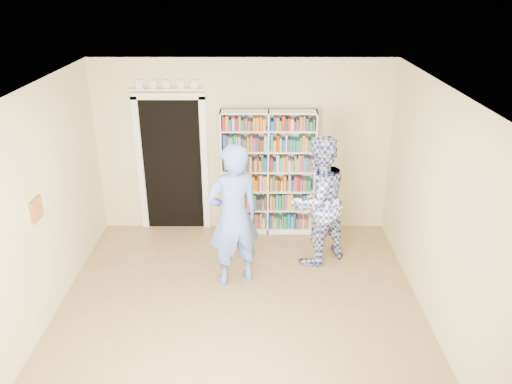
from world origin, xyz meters
TOP-DOWN VIEW (x-y plane):
  - floor at (0.00, 0.00)m, footprint 5.00×5.00m
  - ceiling at (0.00, 0.00)m, footprint 5.00×5.00m
  - wall_back at (0.00, 2.50)m, footprint 4.50×0.00m
  - wall_left at (-2.25, 0.00)m, footprint 0.00×5.00m
  - wall_right at (2.25, 0.00)m, footprint 0.00×5.00m
  - bookshelf at (0.38, 2.34)m, footprint 1.43×0.27m
  - doorway at (-1.10, 2.48)m, footprint 1.10×0.08m
  - wall_art at (-2.23, 0.20)m, footprint 0.03×0.25m
  - man_blue at (-0.09, 0.91)m, footprint 0.83×0.71m
  - man_plaid at (1.04, 1.46)m, footprint 1.14×1.09m
  - paper_sheet at (1.21, 1.25)m, footprint 0.18×0.07m

SIDE VIEW (x-z plane):
  - floor at x=0.00m, z-range 0.00..0.00m
  - paper_sheet at x=1.21m, z-range 0.77..1.04m
  - man_plaid at x=1.04m, z-range 0.00..1.86m
  - man_blue at x=-0.09m, z-range 0.00..1.92m
  - bookshelf at x=0.38m, z-range 0.01..1.97m
  - doorway at x=-1.10m, z-range -0.04..2.39m
  - wall_back at x=0.00m, z-range -0.90..3.60m
  - wall_left at x=-2.25m, z-range -1.15..3.85m
  - wall_right at x=2.25m, z-range -1.15..3.85m
  - wall_art at x=-2.23m, z-range 1.27..1.52m
  - ceiling at x=0.00m, z-range 2.70..2.70m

